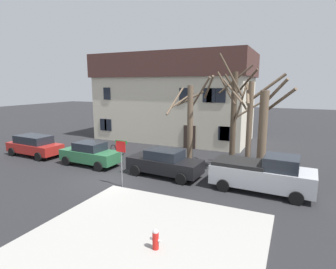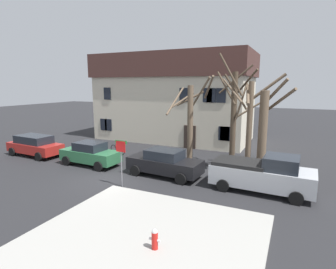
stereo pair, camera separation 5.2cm
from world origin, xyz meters
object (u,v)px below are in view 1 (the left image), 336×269
Objects in this scene: street_sign_pole at (121,154)px; bicycle_leaning at (117,150)px; tree_bare_near at (190,118)px; car_green_sedan at (90,154)px; tree_bare_end at (264,125)px; tree_bare_mid at (234,115)px; fire_hydrant at (156,239)px; car_red_wagon at (34,145)px; tree_bare_far at (248,124)px; car_black_sedan at (165,163)px; pickup_truck_silver at (263,174)px; building_main at (174,97)px.

street_sign_pole is 1.56× the size of bicycle_leaning.
tree_bare_near is 7.61m from car_green_sedan.
tree_bare_end reaches higher than street_sign_pole.
tree_bare_mid is 2.87× the size of street_sign_pole.
tree_bare_end is (1.86, 0.38, -0.61)m from tree_bare_mid.
car_red_wagon is at bearing 153.45° from fire_hydrant.
tree_bare_mid reaches higher than tree_bare_near.
fire_hydrant is (9.00, -7.24, -0.33)m from car_green_sedan.
tree_bare_far is 1.26× the size of car_black_sedan.
tree_bare_end is at bearing 11.52° from tree_bare_mid.
tree_bare_near reaches higher than car_red_wagon.
tree_bare_far is 8.34m from street_sign_pole.
fire_hydrant is 0.43× the size of bicycle_leaning.
street_sign_pole is (-6.83, -6.00, -1.28)m from tree_bare_end.
tree_bare_end is 1.33× the size of car_black_sedan.
car_red_wagon is 0.89× the size of pickup_truck_silver.
tree_bare_mid is 1.25× the size of tree_bare_far.
car_black_sedan is at bearing -29.43° from bicycle_leaning.
fire_hydrant is at bearing -75.63° from tree_bare_near.
building_main is 2.07× the size of tree_bare_mid.
tree_bare_end is 1.45× the size of car_green_sedan.
tree_bare_near is 3.70× the size of bicycle_leaning.
tree_bare_far is at bearing 113.46° from pickup_truck_silver.
pickup_truck_silver is 7.27× the size of fire_hydrant.
fire_hydrant is at bearing -97.20° from tree_bare_far.
tree_bare_mid reaches higher than car_black_sedan.
car_green_sedan is 5.22m from street_sign_pole.
tree_bare_end is 11.73m from bicycle_leaning.
tree_bare_mid reaches higher than street_sign_pole.
building_main reaches higher than pickup_truck_silver.
car_black_sedan is (5.82, 0.12, 0.02)m from car_green_sedan.
pickup_truck_silver is (11.69, 0.03, 0.16)m from car_green_sedan.
fire_hydrant is at bearing -101.93° from tree_bare_end.
street_sign_pole is 7.72m from bicycle_leaning.
tree_bare_mid is 1.18× the size of tree_bare_end.
tree_bare_mid is 10.30× the size of fire_hydrant.
car_black_sedan reaches higher than car_red_wagon.
tree_bare_near is 1.04× the size of tree_bare_far.
pickup_truck_silver is 7.76m from street_sign_pole.
street_sign_pole reaches higher than car_red_wagon.
car_black_sedan is at bearing -0.27° from car_red_wagon.
building_main reaches higher than tree_bare_end.
building_main is at bearing 57.44° from car_red_wagon.
car_green_sedan is (5.85, -0.18, -0.04)m from car_red_wagon.
pickup_truck_silver is 12.34m from bicycle_leaning.
car_black_sedan is at bearing -148.55° from tree_bare_end.
tree_bare_near reaches higher than fire_hydrant.
car_black_sedan is 2.84× the size of bicycle_leaning.
building_main is 12.78m from car_black_sedan.
car_black_sedan is at bearing 113.36° from fire_hydrant.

